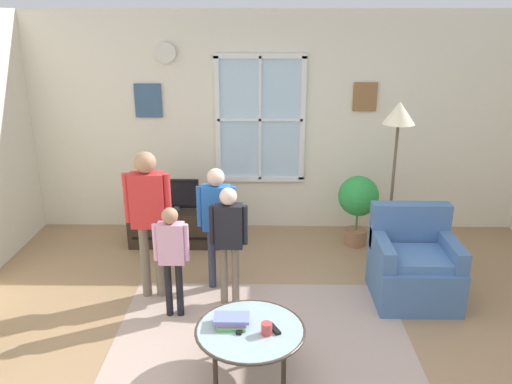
% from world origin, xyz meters
% --- Properties ---
extents(ground_plane, '(6.61, 6.07, 0.02)m').
position_xyz_m(ground_plane, '(0.00, 0.00, -0.01)').
color(ground_plane, '#9E7A56').
extents(back_wall, '(6.01, 0.17, 2.67)m').
position_xyz_m(back_wall, '(-0.01, 2.79, 1.34)').
color(back_wall, silver).
rests_on(back_wall, ground_plane).
extents(area_rug, '(2.50, 2.04, 0.01)m').
position_xyz_m(area_rug, '(-0.17, 0.17, 0.00)').
color(area_rug, tan).
rests_on(area_rug, ground_plane).
extents(tv_stand, '(1.12, 0.43, 0.43)m').
position_xyz_m(tv_stand, '(-1.18, 2.19, 0.21)').
color(tv_stand, '#2D2319').
rests_on(tv_stand, ground_plane).
extents(television, '(0.52, 0.08, 0.37)m').
position_xyz_m(television, '(-1.18, 2.19, 0.62)').
color(television, '#4C4C4C').
rests_on(television, tv_stand).
extents(armchair, '(0.76, 0.74, 0.87)m').
position_xyz_m(armchair, '(1.27, 0.99, 0.33)').
color(armchair, '#476B9E').
rests_on(armchair, ground_plane).
extents(coffee_table, '(0.82, 0.82, 0.41)m').
position_xyz_m(coffee_table, '(-0.25, -0.19, 0.39)').
color(coffee_table, '#99B2B7').
rests_on(coffee_table, ground_plane).
extents(book_stack, '(0.26, 0.19, 0.07)m').
position_xyz_m(book_stack, '(-0.39, -0.14, 0.45)').
color(book_stack, '#5FB45A').
rests_on(book_stack, coffee_table).
extents(cup, '(0.08, 0.08, 0.09)m').
position_xyz_m(cup, '(-0.13, -0.25, 0.45)').
color(cup, '#BF3F3F').
rests_on(cup, coffee_table).
extents(remote_near_books, '(0.08, 0.15, 0.02)m').
position_xyz_m(remote_near_books, '(-0.32, -0.20, 0.42)').
color(remote_near_books, black).
rests_on(remote_near_books, coffee_table).
extents(remote_near_cup, '(0.10, 0.14, 0.02)m').
position_xyz_m(remote_near_cup, '(-0.08, -0.20, 0.42)').
color(remote_near_cup, black).
rests_on(remote_near_cup, coffee_table).
extents(person_black_shirt, '(0.35, 0.16, 1.15)m').
position_xyz_m(person_black_shirt, '(-0.48, 0.85, 0.72)').
color(person_black_shirt, '#726656').
rests_on(person_black_shirt, ground_plane).
extents(person_pink_shirt, '(0.32, 0.14, 1.05)m').
position_xyz_m(person_pink_shirt, '(-0.96, 0.63, 0.66)').
color(person_pink_shirt, black).
rests_on(person_pink_shirt, ground_plane).
extents(person_red_shirt, '(0.44, 0.20, 1.45)m').
position_xyz_m(person_red_shirt, '(-1.22, 0.97, 0.91)').
color(person_red_shirt, '#726656').
rests_on(person_red_shirt, ground_plane).
extents(person_blue_shirt, '(0.37, 0.17, 1.24)m').
position_xyz_m(person_blue_shirt, '(-0.61, 1.15, 0.78)').
color(person_blue_shirt, '#333851').
rests_on(person_blue_shirt, ground_plane).
extents(potted_plant_by_window, '(0.47, 0.47, 0.85)m').
position_xyz_m(potted_plant_by_window, '(0.94, 2.19, 0.55)').
color(potted_plant_by_window, '#9E6B4C').
rests_on(potted_plant_by_window, ground_plane).
extents(floor_lamp, '(0.32, 0.32, 1.80)m').
position_xyz_m(floor_lamp, '(1.16, 1.59, 1.51)').
color(floor_lamp, black).
rests_on(floor_lamp, ground_plane).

